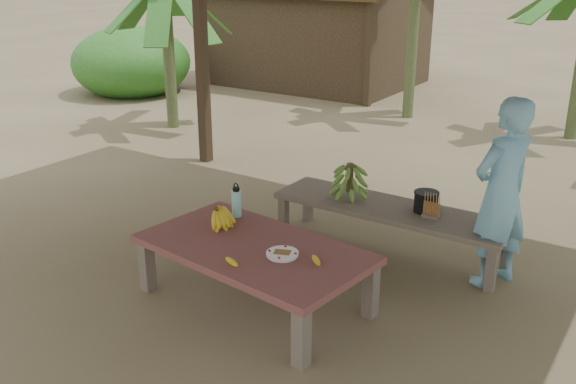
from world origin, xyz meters
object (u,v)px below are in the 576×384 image
Objects in this scene: ripe_banana_bunch at (216,216)px; cooking_pot at (426,202)px; bench at (390,212)px; work_table at (254,253)px; plate at (282,254)px; woman at (501,193)px; water_flask at (236,202)px.

cooking_pot is at bearing 46.83° from ripe_banana_bunch.
bench is at bearing -168.03° from cooking_pot.
ripe_banana_bunch is at bearing -133.17° from cooking_pot.
cooking_pot is at bearing 69.06° from work_table.
ripe_banana_bunch reaches higher than plate.
work_table is 1.19× the size of woman.
water_flask reaches higher than work_table.
plate is (0.29, -0.03, 0.08)m from work_table.
work_table is 0.30m from plate.
water_flask is 1.42× the size of cooking_pot.
woman is at bearing -3.01° from bench.
water_flask is (-0.48, 0.40, 0.19)m from work_table.
work_table is 6.24× the size of water_flask.
work_table is 0.87× the size of bench.
water_flask is at bearing 150.46° from plate.
bench is at bearing 47.56° from water_flask.
woman reaches higher than water_flask.
water_flask is 1.70m from cooking_pot.
woman is (1.96, 1.00, 0.17)m from water_flask.
ripe_banana_bunch is 0.26m from water_flask.
bench is at bearing 53.27° from ripe_banana_bunch.
woman is at bearing 32.48° from ripe_banana_bunch.
ripe_banana_bunch is at bearing -30.57° from woman.
woman is at bearing -10.29° from cooking_pot.
ripe_banana_bunch is 0.94× the size of water_flask.
work_table is 0.65m from water_flask.
water_flask reaches higher than plate.
woman reaches higher than plate.
ripe_banana_bunch is at bearing -93.41° from water_flask.
ripe_banana_bunch is 1.17× the size of plate.
water_flask is at bearing -138.76° from cooking_pot.
ripe_banana_bunch is at bearing 170.57° from work_table.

